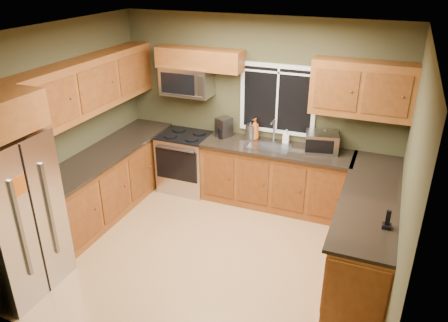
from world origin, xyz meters
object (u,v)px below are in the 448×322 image
Objects in this scene: range at (186,162)px; coffee_maker at (224,128)px; cordless_phone at (387,223)px; kettle at (250,131)px; microwave at (187,81)px; paper_towel_roll at (324,140)px; soap_bottle_b at (286,136)px; soap_bottle_a at (255,129)px; toaster_oven at (322,142)px; refrigerator at (10,217)px.

range is 3.17× the size of coffee_maker.
cordless_phone is (2.43, -1.68, -0.08)m from coffee_maker.
kettle is 2.68m from cordless_phone.
paper_towel_roll is (2.08, 0.07, -0.66)m from microwave.
coffee_maker is 1.49× the size of soap_bottle_b.
toaster_oven is at bearing -5.77° from soap_bottle_a.
toaster_oven reaches higher than soap_bottle_b.
paper_towel_roll reaches higher than toaster_oven.
toaster_oven is 1.07m from kettle.
microwave is (0.69, 2.91, 0.83)m from refrigerator.
soap_bottle_b is (0.47, 0.03, -0.06)m from soap_bottle_a.
range is 1.18m from kettle.
soap_bottle_a is (1.06, 0.07, -0.63)m from microwave.
cordless_phone is (3.03, -1.57, 0.53)m from range.
refrigerator is 5.67× the size of soap_bottle_a.
cordless_phone is (0.96, -1.67, -0.08)m from toaster_oven.
range is 3.27× the size of paper_towel_roll.
kettle is 0.96× the size of paper_towel_roll.
refrigerator reaches higher than paper_towel_roll.
microwave reaches higher than soap_bottle_a.
coffee_maker reaches higher than range.
kettle is at bearing -178.41° from paper_towel_roll.
soap_bottle_b is (-0.54, 0.13, -0.04)m from toaster_oven.
kettle is at bearing 60.21° from refrigerator.
paper_towel_roll is at bearing 82.17° from toaster_oven.
toaster_oven reaches higher than range.
coffee_maker is 0.93× the size of soap_bottle_a.
range is at bearing -171.44° from soap_bottle_b.
refrigerator is 3.16m from coffee_maker.
refrigerator is at bearing -132.92° from paper_towel_roll.
range is at bearing 76.03° from refrigerator.
microwave is at bearing 76.66° from refrigerator.
microwave is at bearing -177.47° from kettle.
soap_bottle_b is at bearing 129.86° from cordless_phone.
refrigerator reaches higher than range.
refrigerator is at bearing -162.07° from cordless_phone.
refrigerator is 1.92× the size of range.
toaster_oven is (2.07, 0.10, 0.61)m from range.
microwave reaches higher than range.
soap_bottle_a is at bearing 3.55° from microwave.
paper_towel_roll is 1.02m from soap_bottle_a.
soap_bottle_a is (0.06, 0.02, 0.03)m from kettle.
kettle is 0.53m from soap_bottle_b.
coffee_maker is (1.29, 2.88, 0.18)m from refrigerator.
microwave is (-0.00, 0.14, 1.26)m from range.
toaster_oven is at bearing -97.83° from paper_towel_roll.
range is 4.76× the size of cordless_phone.
range is 3.45m from cordless_phone.
microwave reaches higher than toaster_oven.
range is at bearing -169.77° from kettle.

